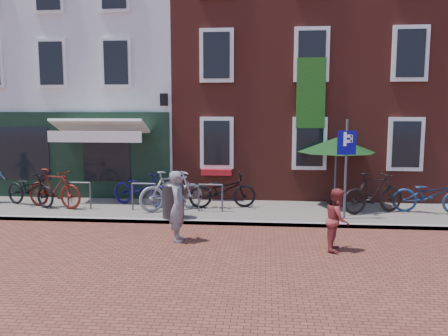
# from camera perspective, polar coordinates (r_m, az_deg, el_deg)

# --- Properties ---
(ground) EXTENTS (80.00, 80.00, 0.00)m
(ground) POSITION_cam_1_polar(r_m,az_deg,el_deg) (12.61, -4.62, -6.98)
(ground) COLOR brown
(sidewalk) EXTENTS (24.00, 3.00, 0.10)m
(sidewalk) POSITION_cam_1_polar(r_m,az_deg,el_deg) (13.92, 0.52, -5.37)
(sidewalk) COLOR slate
(sidewalk) RESTS_ON ground
(building_stucco) EXTENTS (8.00, 8.00, 9.00)m
(building_stucco) POSITION_cam_1_polar(r_m,az_deg,el_deg) (20.37, -15.47, 11.00)
(building_stucco) COLOR silver
(building_stucco) RESTS_ON ground
(building_brick_mid) EXTENTS (6.00, 8.00, 10.00)m
(building_brick_mid) POSITION_cam_1_polar(r_m,az_deg,el_deg) (19.12, 5.03, 12.99)
(building_brick_mid) COLOR maroon
(building_brick_mid) RESTS_ON ground
(building_brick_right) EXTENTS (6.00, 8.00, 10.00)m
(building_brick_right) POSITION_cam_1_polar(r_m,az_deg,el_deg) (20.00, 22.91, 12.20)
(building_brick_right) COLOR maroon
(building_brick_right) RESTS_ON ground
(litter_bin) EXTENTS (0.60, 0.60, 1.10)m
(litter_bin) POSITION_cam_1_polar(r_m,az_deg,el_deg) (12.83, -6.30, -3.68)
(litter_bin) COLOR #2E2E30
(litter_bin) RESTS_ON sidewalk
(parking_sign) EXTENTS (0.50, 0.08, 2.73)m
(parking_sign) POSITION_cam_1_polar(r_m,az_deg,el_deg) (12.96, 14.87, 1.41)
(parking_sign) COLOR #4C4C4F
(parking_sign) RESTS_ON sidewalk
(parasol) EXTENTS (2.39, 2.39, 2.23)m
(parasol) POSITION_cam_1_polar(r_m,az_deg,el_deg) (14.62, 13.71, 3.12)
(parasol) COLOR #4C4C4F
(parasol) RESTS_ON sidewalk
(woman) EXTENTS (0.44, 0.64, 1.68)m
(woman) POSITION_cam_1_polar(r_m,az_deg,el_deg) (10.92, -5.70, -4.73)
(woman) COLOR slate
(woman) RESTS_ON ground
(boy) EXTENTS (0.65, 0.77, 1.39)m
(boy) POSITION_cam_1_polar(r_m,az_deg,el_deg) (10.51, 13.86, -6.20)
(boy) COLOR #943534
(boy) RESTS_ON ground
(bicycle_0) EXTENTS (2.17, 1.45, 1.08)m
(bicycle_0) POSITION_cam_1_polar(r_m,az_deg,el_deg) (15.57, -22.83, -2.38)
(bicycle_0) COLOR black
(bicycle_0) RESTS_ON sidewalk
(bicycle_1) EXTENTS (2.07, 1.10, 1.20)m
(bicycle_1) POSITION_cam_1_polar(r_m,az_deg,el_deg) (14.99, -20.27, -2.39)
(bicycle_1) COLOR #58140E
(bicycle_1) RESTS_ON sidewalk
(bicycle_2) EXTENTS (2.17, 1.36, 1.08)m
(bicycle_2) POSITION_cam_1_polar(r_m,az_deg,el_deg) (14.67, -10.28, -2.48)
(bicycle_2) COLOR #150C52
(bicycle_2) RESTS_ON sidewalk
(bicycle_3) EXTENTS (1.99, 1.51, 1.20)m
(bicycle_3) POSITION_cam_1_polar(r_m,az_deg,el_deg) (13.80, -6.50, -2.79)
(bicycle_3) COLOR gray
(bicycle_3) RESTS_ON sidewalk
(bicycle_4) EXTENTS (2.15, 1.10, 1.08)m
(bicycle_4) POSITION_cam_1_polar(r_m,az_deg,el_deg) (14.09, -0.19, -2.77)
(bicycle_4) COLOR black
(bicycle_4) RESTS_ON sidewalk
(bicycle_5) EXTENTS (2.05, 1.30, 1.20)m
(bicycle_5) POSITION_cam_1_polar(r_m,az_deg,el_deg) (14.01, 17.98, -2.95)
(bicycle_5) COLOR black
(bicycle_5) RESTS_ON sidewalk
(bicycle_6) EXTENTS (2.16, 1.15, 1.08)m
(bicycle_6) POSITION_cam_1_polar(r_m,az_deg,el_deg) (14.61, 24.10, -3.06)
(bicycle_6) COLOR navy
(bicycle_6) RESTS_ON sidewalk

